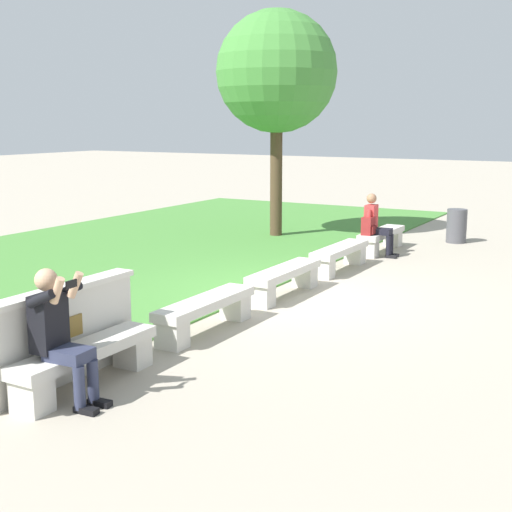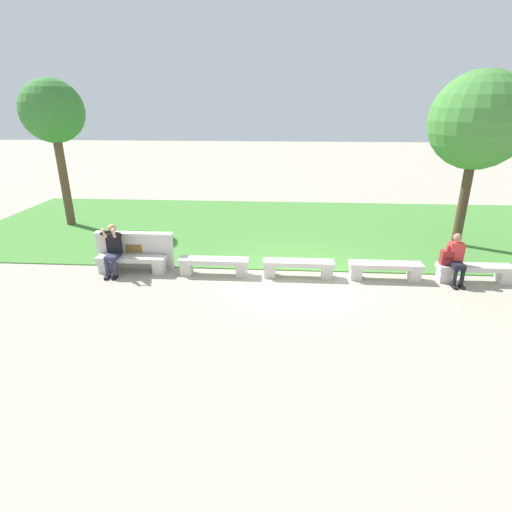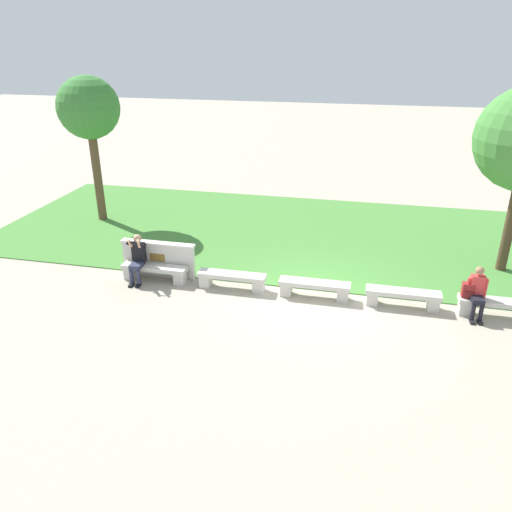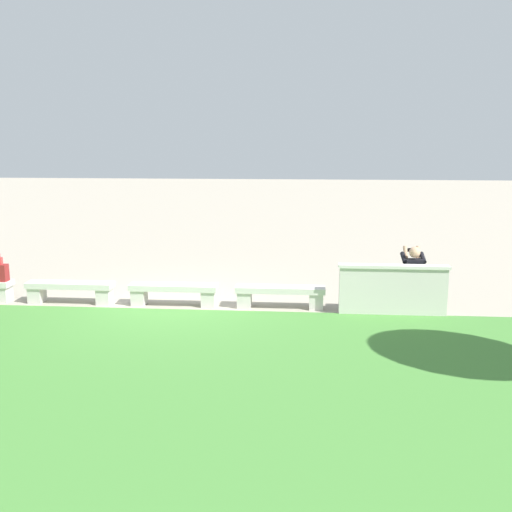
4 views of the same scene
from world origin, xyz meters
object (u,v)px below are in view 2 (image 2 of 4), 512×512
backpack (447,258)px  tree_behind_wall (478,122)px  person_distant (456,257)px  tree_left_background (53,113)px  bench_near (214,264)px  bench_far (385,268)px  bench_main (132,262)px  bench_end (474,271)px  bench_mid (298,266)px  person_photographer (113,247)px

backpack → tree_behind_wall: bearing=63.6°
person_distant → tree_left_background: 13.33m
bench_near → bench_far: size_ratio=1.00×
backpack → bench_main: bearing=-179.9°
bench_end → bench_near: bearing=180.0°
bench_mid → tree_left_background: bearing=153.0°
bench_far → person_distant: bearing=-2.3°
tree_left_background → tree_behind_wall: bearing=-6.0°
bench_near → backpack: size_ratio=4.27×
bench_main → bench_mid: bearing=0.0°
bench_main → bench_mid: (4.42, 0.00, 0.00)m
bench_near → bench_end: size_ratio=1.00×
bench_end → bench_far: bearing=180.0°
bench_far → tree_left_background: 11.91m
bench_far → tree_behind_wall: tree_behind_wall is taller
backpack → person_distant: bearing=-23.8°
tree_behind_wall → bench_near: bearing=-158.7°
person_photographer → tree_behind_wall: bearing=16.4°
bench_near → tree_behind_wall: size_ratio=0.35×
bench_mid → bench_near: bearing=180.0°
bench_main → bench_far: (6.63, 0.00, 0.00)m
bench_near → tree_behind_wall: (7.31, 2.84, 3.46)m
bench_far → tree_behind_wall: (2.88, 2.84, 3.46)m
bench_main → bench_near: 2.21m
person_photographer → bench_far: bearing=0.6°
bench_main → bench_far: same height
bench_mid → tree_behind_wall: (5.10, 2.84, 3.46)m
person_photographer → backpack: person_photographer is taller
person_distant → backpack: size_ratio=2.94×
bench_mid → person_distant: 3.90m
backpack → tree_behind_wall: 4.44m
bench_end → person_distant: (-0.54, -0.07, 0.38)m
bench_main → tree_behind_wall: 10.52m
bench_mid → backpack: 3.71m
tree_left_background → person_photographer: bearing=-51.3°
bench_end → backpack: bearing=178.6°
person_photographer → tree_behind_wall: size_ratio=0.26×
bench_far → backpack: (1.48, 0.02, 0.33)m
bench_far → bench_end: (2.21, 0.00, 0.00)m
bench_near → bench_mid: bearing=0.0°
bench_mid → tree_behind_wall: 6.78m
person_photographer → bench_main: bearing=10.2°
person_distant → tree_behind_wall: bearing=67.3°
bench_mid → tree_behind_wall: tree_behind_wall is taller
person_distant → bench_main: bearing=179.5°
bench_end → tree_left_background: size_ratio=0.36×
person_photographer → person_distant: person_photographer is taller
bench_main → bench_mid: size_ratio=1.00×
person_photographer → bench_mid: bearing=0.9°
bench_end → tree_behind_wall: (0.67, 2.84, 3.46)m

